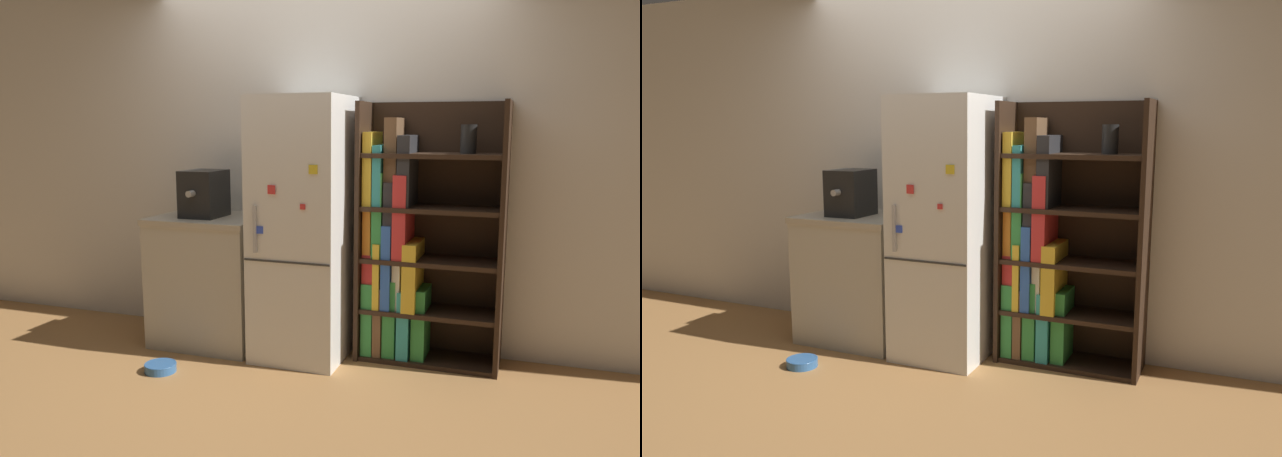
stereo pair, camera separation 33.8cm
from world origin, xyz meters
The scene contains 7 objects.
ground_plane centered at (0.00, 0.00, 0.00)m, with size 16.00×16.00×0.00m, color #A87542.
wall_back centered at (0.00, 0.47, 1.30)m, with size 8.00×0.05×2.60m.
refrigerator centered at (0.00, 0.12, 0.87)m, with size 0.59×0.69×1.75m.
bookshelf centered at (0.68, 0.29, 0.76)m, with size 0.93×0.38×1.71m.
kitchen_counter centered at (-0.71, 0.13, 0.46)m, with size 0.78×0.65×0.92m.
espresso_machine centered at (-0.75, 0.10, 1.08)m, with size 0.26×0.36×0.33m.
pet_bowl centered at (-0.76, -0.50, 0.03)m, with size 0.20×0.20×0.05m.
Camera 1 is at (1.46, -3.74, 1.55)m, focal length 35.00 mm.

